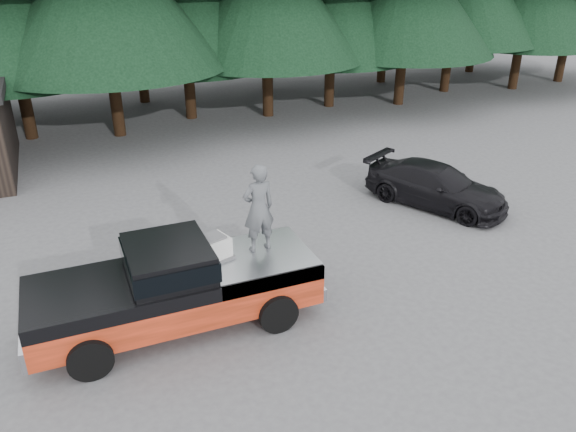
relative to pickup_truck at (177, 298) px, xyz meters
name	(u,v)px	position (x,y,z in m)	size (l,w,h in m)	color
ground	(257,310)	(1.69, -0.15, -0.67)	(120.00, 120.00, 0.00)	#504F52
pickup_truck	(177,298)	(0.00, 0.00, 0.00)	(6.00, 2.04, 1.33)	#ED3F1E
truck_cab	(168,258)	(-0.10, 0.00, 0.96)	(1.66, 1.90, 0.59)	black
air_compressor	(212,249)	(0.86, 0.16, 0.89)	(0.66, 0.55, 0.45)	silver
man_on_bed	(258,208)	(1.90, 0.16, 1.64)	(0.71, 0.47, 1.95)	#515458
parked_car	(436,186)	(8.71, 3.05, -0.02)	(1.80, 4.43, 1.28)	black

